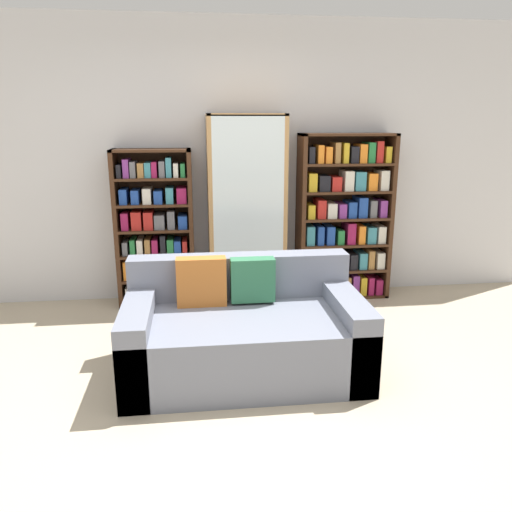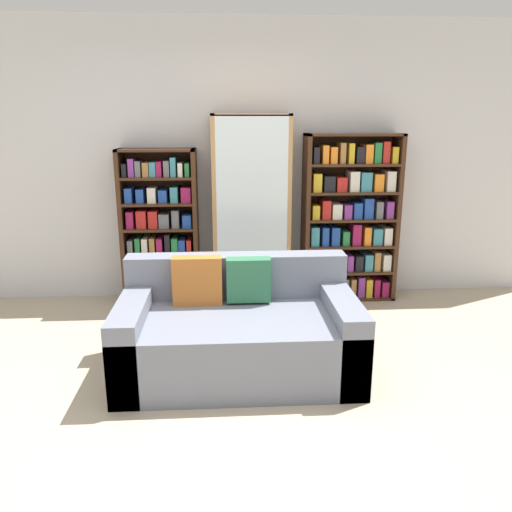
% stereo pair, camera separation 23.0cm
% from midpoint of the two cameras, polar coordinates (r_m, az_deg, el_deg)
% --- Properties ---
extents(ground_plane, '(16.00, 16.00, 0.00)m').
position_cam_midpoint_polar(ground_plane, '(3.25, -2.61, -17.56)').
color(ground_plane, tan).
extents(wall_back, '(6.65, 0.06, 2.70)m').
position_cam_midpoint_polar(wall_back, '(5.01, -4.82, 10.52)').
color(wall_back, silver).
rests_on(wall_back, ground).
extents(couch, '(1.67, 0.96, 0.81)m').
position_cam_midpoint_polar(couch, '(3.63, -3.28, -8.75)').
color(couch, slate).
rests_on(couch, ground).
extents(bookshelf_left, '(0.73, 0.32, 1.50)m').
position_cam_midpoint_polar(bookshelf_left, '(4.92, -12.82, 2.81)').
color(bookshelf_left, '#3D2314').
rests_on(bookshelf_left, ground).
extents(display_cabinet, '(0.74, 0.36, 1.82)m').
position_cam_midpoint_polar(display_cabinet, '(4.86, -2.44, 5.12)').
color(display_cabinet, '#AD7F4C').
rests_on(display_cabinet, ground).
extents(bookshelf_right, '(0.93, 0.32, 1.64)m').
position_cam_midpoint_polar(bookshelf_right, '(5.06, 8.77, 4.10)').
color(bookshelf_right, '#3D2314').
rests_on(bookshelf_right, ground).
extents(wine_bottle, '(0.08, 0.08, 0.39)m').
position_cam_midpoint_polar(wine_bottle, '(4.70, 4.91, -4.70)').
color(wine_bottle, black).
rests_on(wine_bottle, ground).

